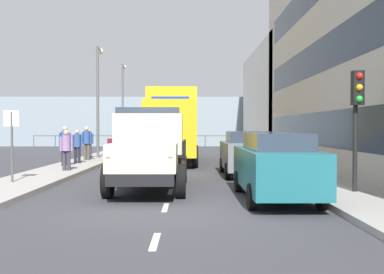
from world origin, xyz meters
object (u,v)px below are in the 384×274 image
at_px(car_teal_kerbside_near, 275,165).
at_px(pedestrian_couple_a, 66,147).
at_px(truck_vintage_cream, 149,151).
at_px(car_grey_kerbside_1, 246,153).
at_px(pedestrian_in_dark_coat, 87,140).
at_px(pedestrian_couple_b, 89,141).
at_px(street_sign, 12,133).
at_px(lorry_cargo_yellow, 173,124).
at_px(lamp_post_far, 123,99).
at_px(lamp_post_promenade, 98,91).
at_px(pedestrian_with_bag, 65,142).
at_px(car_maroon_oppositeside_0, 130,145).
at_px(traffic_light_near, 357,104).
at_px(pedestrian_strolling, 77,144).

distance_m(car_teal_kerbside_near, pedestrian_couple_a, 9.41).
distance_m(truck_vintage_cream, car_grey_kerbside_1, 5.20).
distance_m(car_grey_kerbside_1, pedestrian_in_dark_coat, 9.77).
bearing_deg(pedestrian_couple_b, street_sign, 90.89).
xyz_separation_m(lorry_cargo_yellow, lamp_post_far, (4.54, -12.25, 2.16)).
xyz_separation_m(car_grey_kerbside_1, pedestrian_couple_b, (7.94, -7.88, 0.23)).
bearing_deg(pedestrian_couple_b, lamp_post_promenade, -149.86).
bearing_deg(truck_vintage_cream, lamp_post_far, -79.23).
bearing_deg(lorry_cargo_yellow, truck_vintage_cream, 88.36).
distance_m(pedestrian_couple_a, pedestrian_with_bag, 2.09).
height_order(truck_vintage_cream, street_sign, truck_vintage_cream).
bearing_deg(car_maroon_oppositeside_0, street_sign, 77.64).
height_order(car_teal_kerbside_near, lamp_post_promenade, lamp_post_promenade).
height_order(truck_vintage_cream, traffic_light_near, traffic_light_near).
bearing_deg(pedestrian_in_dark_coat, car_maroon_oppositeside_0, -150.09).
height_order(lorry_cargo_yellow, car_teal_kerbside_near, lorry_cargo_yellow).
bearing_deg(pedestrian_with_bag, street_sign, 89.84).
bearing_deg(car_teal_kerbside_near, lamp_post_far, -72.34).
bearing_deg(pedestrian_strolling, lamp_post_far, -89.92).
bearing_deg(traffic_light_near, pedestrian_strolling, -43.42).
xyz_separation_m(pedestrian_strolling, street_sign, (0.16, 7.16, 0.59)).
bearing_deg(lorry_cargo_yellow, traffic_light_near, 115.06).
relative_size(lorry_cargo_yellow, pedestrian_in_dark_coat, 4.63).
xyz_separation_m(lorry_cargo_yellow, pedestrian_with_bag, (4.67, 3.58, -0.87)).
height_order(pedestrian_in_dark_coat, lamp_post_far, lamp_post_far).
xyz_separation_m(truck_vintage_cream, pedestrian_couple_a, (3.74, -4.54, -0.08)).
height_order(pedestrian_in_dark_coat, street_sign, street_sign).
bearing_deg(lamp_post_promenade, lamp_post_far, -88.98).
bearing_deg(car_teal_kerbside_near, pedestrian_couple_a, -40.85).
height_order(car_grey_kerbside_1, traffic_light_near, traffic_light_near).
relative_size(car_maroon_oppositeside_0, lamp_post_far, 0.59).
height_order(car_maroon_oppositeside_0, street_sign, street_sign).
height_order(car_maroon_oppositeside_0, pedestrian_with_bag, pedestrian_with_bag).
bearing_deg(truck_vintage_cream, car_teal_kerbside_near, 154.45).
distance_m(car_maroon_oppositeside_0, lamp_post_far, 11.80).
xyz_separation_m(pedestrian_couple_a, street_sign, (0.65, 3.64, 0.58)).
bearing_deg(car_teal_kerbside_near, traffic_light_near, -170.87).
xyz_separation_m(car_teal_kerbside_near, street_sign, (7.77, -2.51, 0.79)).
relative_size(car_grey_kerbside_1, pedestrian_with_bag, 2.23).
relative_size(pedestrian_with_bag, pedestrian_in_dark_coat, 1.00).
bearing_deg(truck_vintage_cream, street_sign, -11.54).
relative_size(truck_vintage_cream, pedestrian_with_bag, 3.17).
height_order(pedestrian_strolling, street_sign, street_sign).
relative_size(pedestrian_in_dark_coat, lamp_post_far, 0.26).
xyz_separation_m(pedestrian_couple_a, pedestrian_with_bag, (0.64, -1.99, 0.10)).
xyz_separation_m(car_maroon_oppositeside_0, pedestrian_in_dark_coat, (2.13, 1.23, 0.30)).
height_order(lorry_cargo_yellow, pedestrian_couple_b, lorry_cargo_yellow).
distance_m(pedestrian_strolling, street_sign, 7.19).
xyz_separation_m(pedestrian_couple_b, street_sign, (-0.17, 10.92, 0.56)).
xyz_separation_m(car_teal_kerbside_near, lamp_post_far, (7.64, -23.98, 3.34)).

